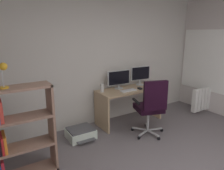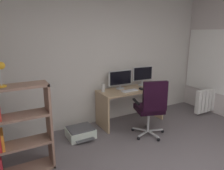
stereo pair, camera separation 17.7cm
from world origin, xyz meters
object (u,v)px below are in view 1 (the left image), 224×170
at_px(monitor_secondary, 140,74).
at_px(keyboard, 129,90).
at_px(desk_lamp, 3,71).
at_px(desk, 129,98).
at_px(desktop_speaker, 102,88).
at_px(bookshelf, 9,135).
at_px(office_chair, 151,105).
at_px(monitor_main, 119,78).
at_px(printer, 81,133).
at_px(computer_mouse, 140,88).
at_px(radiator, 206,98).

distance_m(monitor_secondary, keyboard, 0.63).
bearing_deg(desk_lamp, desk, 15.88).
distance_m(desktop_speaker, bookshelf, 1.95).
relative_size(desk, office_chair, 1.27).
height_order(monitor_main, bookshelf, bookshelf).
relative_size(desk, keyboard, 4.06).
bearing_deg(printer, computer_mouse, -0.26).
bearing_deg(keyboard, desktop_speaker, 154.32).
xyz_separation_m(computer_mouse, printer, (-1.35, 0.01, -0.65)).
relative_size(monitor_secondary, desk_lamp, 1.59).
xyz_separation_m(computer_mouse, desktop_speaker, (-0.77, 0.24, 0.07)).
relative_size(monitor_secondary, keyboard, 1.43).
bearing_deg(keyboard, computer_mouse, -5.44).
distance_m(computer_mouse, desktop_speaker, 0.80).
bearing_deg(office_chair, bookshelf, 178.14).
xyz_separation_m(monitor_secondary, computer_mouse, (-0.24, -0.29, -0.23)).
bearing_deg(office_chair, monitor_secondary, 62.00).
bearing_deg(printer, desk_lamp, -155.22).
xyz_separation_m(computer_mouse, radiator, (1.76, -0.37, -0.41)).
bearing_deg(keyboard, printer, 179.15).
xyz_separation_m(monitor_main, bookshelf, (-2.21, -0.81, -0.33)).
distance_m(desktop_speaker, radiator, 2.64).
bearing_deg(office_chair, printer, 151.41).
bearing_deg(bookshelf, desk_lamp, -0.44).
xyz_separation_m(desk, keyboard, (-0.11, -0.12, 0.21)).
distance_m(office_chair, desk_lamp, 2.43).
distance_m(printer, radiator, 3.14).
bearing_deg(desk, desktop_speaker, 170.58).
relative_size(monitor_main, office_chair, 0.49).
bearing_deg(monitor_secondary, keyboard, -152.73).
xyz_separation_m(keyboard, radiator, (2.03, -0.39, -0.41)).
bearing_deg(desk_lamp, radiator, 2.15).
bearing_deg(printer, desk, 6.36).
height_order(office_chair, printer, office_chair).
relative_size(keyboard, office_chair, 0.31).
relative_size(desk_lamp, radiator, 0.34).
xyz_separation_m(desktop_speaker, desk_lamp, (-1.75, -0.77, 0.62)).
height_order(bookshelf, radiator, bookshelf).
bearing_deg(desk, computer_mouse, -39.59).
height_order(desktop_speaker, office_chair, office_chair).
distance_m(desk, monitor_main, 0.47).
distance_m(desk, monitor_secondary, 0.62).
relative_size(keyboard, computer_mouse, 3.40).
height_order(monitor_secondary, computer_mouse, monitor_secondary).
xyz_separation_m(desk_lamp, printer, (1.16, 0.54, -1.34)).
relative_size(bookshelf, desk_lamp, 4.02).
relative_size(computer_mouse, desktop_speaker, 0.59).
relative_size(keyboard, desktop_speaker, 2.00).
bearing_deg(desk, desk_lamp, -164.12).
bearing_deg(office_chair, radiator, 6.74).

